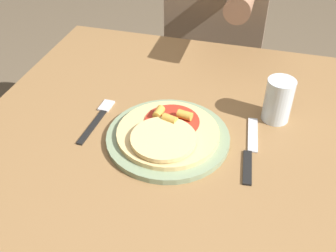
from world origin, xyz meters
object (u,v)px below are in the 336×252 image
plate (168,137)px  fork (98,118)px  knife (250,150)px  drinking_glass (278,100)px  pizza (167,133)px  dining_table (167,168)px  person_diner (218,13)px

plate → fork: size_ratio=1.58×
fork → knife: size_ratio=0.79×
drinking_glass → fork: bearing=-164.4°
fork → knife: same height
pizza → knife: pizza is taller
dining_table → fork: 0.21m
pizza → dining_table: bearing=105.2°
drinking_glass → person_diner: bearing=112.6°
dining_table → plate: size_ratio=3.39×
plate → drinking_glass: drinking_glass is taller
fork → person_diner: 0.70m
fork → drinking_glass: bearing=15.6°
dining_table → fork: fork is taller
fork → person_diner: size_ratio=0.14×
dining_table → knife: 0.23m
knife → drinking_glass: drinking_glass is taller
pizza → knife: bearing=5.3°
plate → knife: (0.18, 0.01, -0.00)m
fork → person_diner: bearing=75.4°
person_diner → knife: bearing=-74.7°
person_diner → plate: bearing=-89.4°
knife → drinking_glass: (0.04, 0.13, 0.05)m
pizza → fork: pizza is taller
pizza → drinking_glass: bearing=33.2°
plate → knife: plate is taller
knife → person_diner: bearing=105.3°
plate → fork: bearing=170.8°
dining_table → drinking_glass: (0.24, 0.12, 0.17)m
knife → person_diner: (-0.19, 0.70, 0.01)m
dining_table → person_diner: (0.00, 0.68, 0.13)m
pizza → fork: (-0.18, 0.03, -0.02)m
dining_table → pizza: 0.14m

